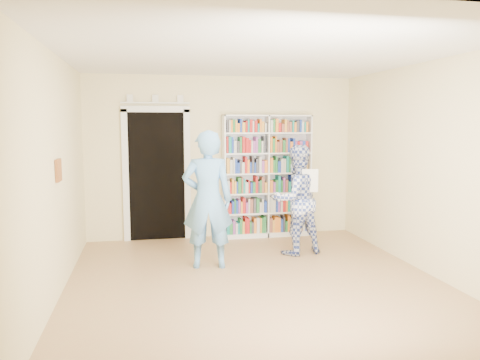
# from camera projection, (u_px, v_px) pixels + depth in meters

# --- Properties ---
(floor) EXTENTS (5.00, 5.00, 0.00)m
(floor) POSITION_uv_depth(u_px,v_px,m) (257.00, 284.00, 5.61)
(floor) COLOR #AA7952
(floor) RESTS_ON ground
(ceiling) EXTENTS (5.00, 5.00, 0.00)m
(ceiling) POSITION_uv_depth(u_px,v_px,m) (258.00, 54.00, 5.29)
(ceiling) COLOR white
(ceiling) RESTS_ON wall_back
(wall_back) EXTENTS (4.50, 0.00, 4.50)m
(wall_back) POSITION_uv_depth(u_px,v_px,m) (223.00, 157.00, 7.88)
(wall_back) COLOR beige
(wall_back) RESTS_ON floor
(wall_left) EXTENTS (0.00, 5.00, 5.00)m
(wall_left) POSITION_uv_depth(u_px,v_px,m) (53.00, 177.00, 5.00)
(wall_left) COLOR beige
(wall_left) RESTS_ON floor
(wall_right) EXTENTS (0.00, 5.00, 5.00)m
(wall_right) POSITION_uv_depth(u_px,v_px,m) (431.00, 169.00, 5.89)
(wall_right) COLOR beige
(wall_right) RESTS_ON floor
(bookshelf) EXTENTS (1.50, 0.28, 2.06)m
(bookshelf) POSITION_uv_depth(u_px,v_px,m) (267.00, 176.00, 7.91)
(bookshelf) COLOR white
(bookshelf) RESTS_ON floor
(doorway) EXTENTS (1.10, 0.08, 2.43)m
(doorway) POSITION_uv_depth(u_px,v_px,m) (157.00, 169.00, 7.66)
(doorway) COLOR black
(doorway) RESTS_ON floor
(wall_art) EXTENTS (0.03, 0.25, 0.25)m
(wall_art) POSITION_uv_depth(u_px,v_px,m) (58.00, 170.00, 5.20)
(wall_art) COLOR brown
(wall_art) RESTS_ON wall_left
(man_blue) EXTENTS (0.71, 0.51, 1.83)m
(man_blue) POSITION_uv_depth(u_px,v_px,m) (208.00, 200.00, 6.19)
(man_blue) COLOR #63A0DC
(man_blue) RESTS_ON floor
(man_plaid) EXTENTS (0.89, 0.75, 1.61)m
(man_plaid) POSITION_uv_depth(u_px,v_px,m) (296.00, 200.00, 6.86)
(man_plaid) COLOR #2E408D
(man_plaid) RESTS_ON floor
(paper_sheet) EXTENTS (0.23, 0.06, 0.33)m
(paper_sheet) POSITION_uv_depth(u_px,v_px,m) (310.00, 181.00, 6.66)
(paper_sheet) COLOR white
(paper_sheet) RESTS_ON man_plaid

